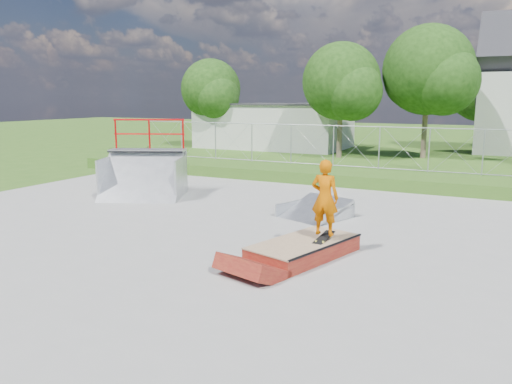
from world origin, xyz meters
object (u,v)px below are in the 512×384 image
Objects in this scene: quarter_pipe at (142,160)px; skater at (325,201)px; flat_bank_ramp at (314,210)px; grind_box at (304,249)px.

skater is (7.82, -3.53, -0.09)m from quarter_pipe.
flat_bank_ramp is 1.05× the size of skater.
quarter_pipe is at bearing -24.87° from skater.
grind_box is 8.46m from quarter_pipe.
quarter_pipe is 1.63× the size of skater.
quarter_pipe is 1.55× the size of flat_bank_ramp.
grind_box is 3.78m from flat_bank_ramp.
grind_box is 1.06× the size of quarter_pipe.
skater is at bearing -47.51° from quarter_pipe.
flat_bank_ramp is at bearing 122.99° from grind_box.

